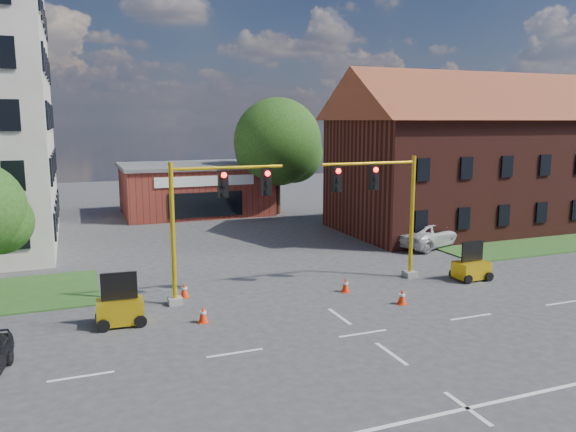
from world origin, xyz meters
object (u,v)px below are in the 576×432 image
Objects in this scene: signal_mast_west at (210,214)px; signal_mast_east at (384,203)px; trailer_east at (471,268)px; pickup_white at (429,234)px; trailer_west at (120,309)px.

signal_mast_east is (8.71, 0.00, 0.00)m from signal_mast_west.
signal_mast_west and signal_mast_east have the same top height.
pickup_white is (2.58, 7.28, 0.19)m from trailer_east.
signal_mast_west is 1.00× the size of signal_mast_east.
pickup_white is (6.85, 5.77, -3.14)m from signal_mast_east.
trailer_west is 21.01m from pickup_white.
trailer_west is at bearing -157.29° from signal_mast_west.
signal_mast_west is at bearing 180.00° from signal_mast_east.
trailer_east is (4.27, -1.51, -3.33)m from signal_mast_east.
trailer_west reaches higher than pickup_white.
trailer_east is 7.72m from pickup_white.
signal_mast_west is 3.29× the size of trailer_east.
signal_mast_east reaches higher than pickup_white.
signal_mast_east is 13.32m from trailer_west.
trailer_east is (17.06, 0.20, -0.04)m from trailer_west.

